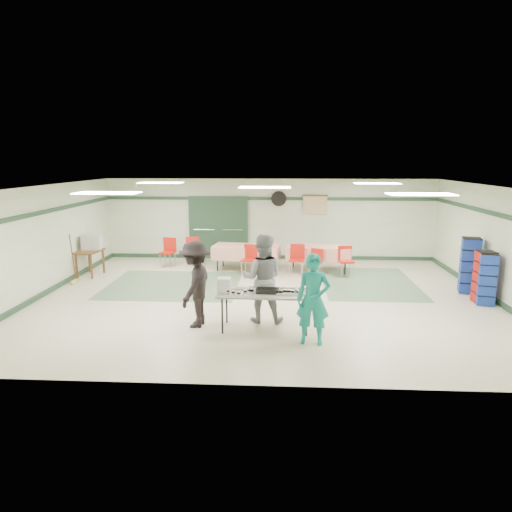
# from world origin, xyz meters

# --- Properties ---
(floor) EXTENTS (11.00, 11.00, 0.00)m
(floor) POSITION_xyz_m (0.00, 0.00, 0.00)
(floor) COLOR beige
(floor) RESTS_ON ground
(ceiling) EXTENTS (11.00, 11.00, 0.00)m
(ceiling) POSITION_xyz_m (0.00, 0.00, 2.70)
(ceiling) COLOR silver
(ceiling) RESTS_ON wall_back
(wall_back) EXTENTS (11.00, 0.00, 11.00)m
(wall_back) POSITION_xyz_m (0.00, 4.50, 1.35)
(wall_back) COLOR beige
(wall_back) RESTS_ON floor
(wall_front) EXTENTS (11.00, 0.00, 11.00)m
(wall_front) POSITION_xyz_m (0.00, -4.50, 1.35)
(wall_front) COLOR beige
(wall_front) RESTS_ON floor
(wall_left) EXTENTS (0.00, 9.00, 9.00)m
(wall_left) POSITION_xyz_m (-5.50, 0.00, 1.35)
(wall_left) COLOR beige
(wall_left) RESTS_ON floor
(wall_right) EXTENTS (0.00, 9.00, 9.00)m
(wall_right) POSITION_xyz_m (5.50, 0.00, 1.35)
(wall_right) COLOR beige
(wall_right) RESTS_ON floor
(trim_back) EXTENTS (11.00, 0.06, 0.10)m
(trim_back) POSITION_xyz_m (0.00, 4.47, 2.05)
(trim_back) COLOR #213C28
(trim_back) RESTS_ON wall_back
(baseboard_back) EXTENTS (11.00, 0.06, 0.12)m
(baseboard_back) POSITION_xyz_m (0.00, 4.47, 0.06)
(baseboard_back) COLOR #213C28
(baseboard_back) RESTS_ON floor
(trim_left) EXTENTS (0.06, 9.00, 0.10)m
(trim_left) POSITION_xyz_m (-5.47, 0.00, 2.05)
(trim_left) COLOR #213C28
(trim_left) RESTS_ON wall_back
(baseboard_left) EXTENTS (0.06, 9.00, 0.12)m
(baseboard_left) POSITION_xyz_m (-5.47, 0.00, 0.06)
(baseboard_left) COLOR #213C28
(baseboard_left) RESTS_ON floor
(trim_right) EXTENTS (0.06, 9.00, 0.10)m
(trim_right) POSITION_xyz_m (5.47, 0.00, 2.05)
(trim_right) COLOR #213C28
(trim_right) RESTS_ON wall_back
(baseboard_right) EXTENTS (0.06, 9.00, 0.12)m
(baseboard_right) POSITION_xyz_m (5.47, 0.00, 0.06)
(baseboard_right) COLOR #213C28
(baseboard_right) RESTS_ON floor
(green_patch_a) EXTENTS (3.50, 3.00, 0.01)m
(green_patch_a) POSITION_xyz_m (-2.50, 1.00, 0.00)
(green_patch_a) COLOR #5A7A59
(green_patch_a) RESTS_ON floor
(green_patch_b) EXTENTS (2.50, 3.50, 0.01)m
(green_patch_b) POSITION_xyz_m (2.80, 1.50, 0.00)
(green_patch_b) COLOR #5A7A59
(green_patch_b) RESTS_ON floor
(double_door_left) EXTENTS (0.90, 0.06, 2.10)m
(double_door_left) POSITION_xyz_m (-2.20, 4.44, 1.05)
(double_door_left) COLOR gray
(double_door_left) RESTS_ON floor
(double_door_right) EXTENTS (0.90, 0.06, 2.10)m
(double_door_right) POSITION_xyz_m (-1.25, 4.44, 1.05)
(double_door_right) COLOR gray
(double_door_right) RESTS_ON floor
(door_frame) EXTENTS (2.00, 0.03, 2.15)m
(door_frame) POSITION_xyz_m (-1.73, 4.42, 1.05)
(door_frame) COLOR #213C28
(door_frame) RESTS_ON floor
(wall_fan) EXTENTS (0.50, 0.10, 0.50)m
(wall_fan) POSITION_xyz_m (0.30, 4.44, 2.05)
(wall_fan) COLOR black
(wall_fan) RESTS_ON wall_back
(scroll_banner) EXTENTS (0.80, 0.02, 0.60)m
(scroll_banner) POSITION_xyz_m (1.50, 4.44, 1.85)
(scroll_banner) COLOR tan
(scroll_banner) RESTS_ON wall_back
(serving_table) EXTENTS (1.89, 0.80, 0.76)m
(serving_table) POSITION_xyz_m (0.09, -2.16, 0.72)
(serving_table) COLOR #A3A49F
(serving_table) RESTS_ON floor
(sheet_tray_right) EXTENTS (0.60, 0.46, 0.02)m
(sheet_tray_right) POSITION_xyz_m (0.61, -2.15, 0.77)
(sheet_tray_right) COLOR silver
(sheet_tray_right) RESTS_ON serving_table
(sheet_tray_mid) EXTENTS (0.56, 0.43, 0.02)m
(sheet_tray_mid) POSITION_xyz_m (0.03, -2.09, 0.77)
(sheet_tray_mid) COLOR silver
(sheet_tray_mid) RESTS_ON serving_table
(sheet_tray_left) EXTENTS (0.62, 0.47, 0.02)m
(sheet_tray_left) POSITION_xyz_m (-0.44, -2.33, 0.77)
(sheet_tray_left) COLOR silver
(sheet_tray_left) RESTS_ON serving_table
(baking_pan) EXTENTS (0.45, 0.29, 0.08)m
(baking_pan) POSITION_xyz_m (0.13, -2.17, 0.80)
(baking_pan) COLOR black
(baking_pan) RESTS_ON serving_table
(foam_box_stack) EXTENTS (0.26, 0.24, 0.29)m
(foam_box_stack) POSITION_xyz_m (-0.72, -2.17, 0.90)
(foam_box_stack) COLOR white
(foam_box_stack) RESTS_ON serving_table
(volunteer_teal) EXTENTS (0.66, 0.49, 1.68)m
(volunteer_teal) POSITION_xyz_m (0.98, -2.82, 0.84)
(volunteer_teal) COLOR #13887F
(volunteer_teal) RESTS_ON floor
(volunteer_grey) EXTENTS (0.92, 0.73, 1.84)m
(volunteer_grey) POSITION_xyz_m (0.02, -1.68, 0.92)
(volunteer_grey) COLOR gray
(volunteer_grey) RESTS_ON floor
(volunteer_dark) EXTENTS (0.81, 1.21, 1.75)m
(volunteer_dark) POSITION_xyz_m (-1.31, -2.04, 0.88)
(volunteer_dark) COLOR black
(volunteer_dark) RESTS_ON floor
(dining_table_a) EXTENTS (2.00, 1.09, 0.77)m
(dining_table_a) POSITION_xyz_m (1.54, 2.81, 0.57)
(dining_table_a) COLOR red
(dining_table_a) RESTS_ON floor
(dining_table_b) EXTENTS (2.08, 1.14, 0.77)m
(dining_table_b) POSITION_xyz_m (-0.66, 2.81, 0.57)
(dining_table_b) COLOR red
(dining_table_b) RESTS_ON floor
(chair_a) EXTENTS (0.47, 0.47, 0.79)m
(chair_a) POSITION_xyz_m (1.42, 2.24, 0.48)
(chair_a) COLOR #AD1A0D
(chair_a) RESTS_ON floor
(chair_b) EXTENTS (0.48, 0.48, 0.91)m
(chair_b) POSITION_xyz_m (0.86, 2.25, 0.56)
(chair_b) COLOR #AD1A0D
(chair_b) RESTS_ON floor
(chair_c) EXTENTS (0.45, 0.45, 0.87)m
(chair_c) POSITION_xyz_m (2.27, 2.25, 0.53)
(chair_c) COLOR #AD1A0D
(chair_c) RESTS_ON floor
(chair_d) EXTENTS (0.51, 0.51, 0.88)m
(chair_d) POSITION_xyz_m (-0.51, 2.25, 0.54)
(chair_d) COLOR #AD1A0D
(chair_d) RESTS_ON floor
(chair_loose_a) EXTENTS (0.47, 0.47, 0.92)m
(chair_loose_a) POSITION_xyz_m (-2.42, 3.30, 0.56)
(chair_loose_a) COLOR #AD1A0D
(chair_loose_a) RESTS_ON floor
(chair_loose_b) EXTENTS (0.51, 0.51, 0.92)m
(chair_loose_b) POSITION_xyz_m (-3.13, 3.10, 0.56)
(chair_loose_b) COLOR #AD1A0D
(chair_loose_b) RESTS_ON floor
(crate_stack_blue_a) EXTENTS (0.53, 0.53, 1.41)m
(crate_stack_blue_a) POSITION_xyz_m (5.15, 0.70, 0.71)
(crate_stack_blue_a) COLOR navy
(crate_stack_blue_a) RESTS_ON floor
(crate_stack_red) EXTENTS (0.39, 0.39, 1.24)m
(crate_stack_red) POSITION_xyz_m (5.15, -0.15, 0.62)
(crate_stack_red) COLOR maroon
(crate_stack_red) RESTS_ON floor
(crate_stack_blue_b) EXTENTS (0.44, 0.44, 1.22)m
(crate_stack_blue_b) POSITION_xyz_m (5.15, -0.30, 0.61)
(crate_stack_blue_b) COLOR navy
(crate_stack_blue_b) RESTS_ON floor
(printer_table) EXTENTS (0.65, 0.92, 0.74)m
(printer_table) POSITION_xyz_m (-5.15, 1.88, 0.64)
(printer_table) COLOR brown
(printer_table) RESTS_ON floor
(office_printer) EXTENTS (0.62, 0.56, 0.42)m
(office_printer) POSITION_xyz_m (-5.15, 2.11, 0.96)
(office_printer) COLOR #AFAFAA
(office_printer) RESTS_ON printer_table
(broom) EXTENTS (0.03, 0.22, 1.34)m
(broom) POSITION_xyz_m (-5.23, 0.98, 0.70)
(broom) COLOR brown
(broom) RESTS_ON floor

